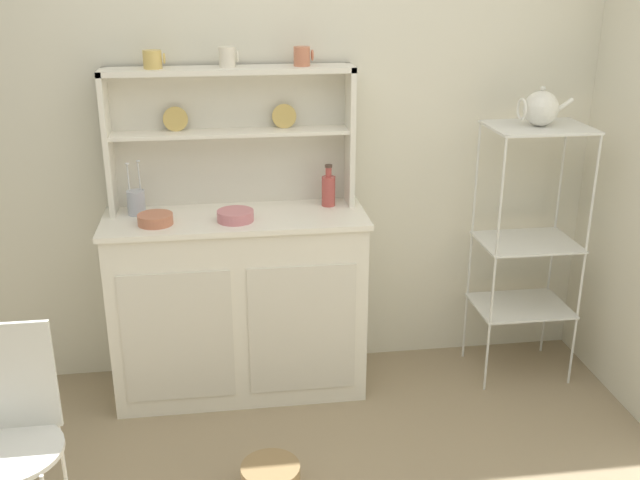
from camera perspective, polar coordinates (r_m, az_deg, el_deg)
name	(u,v)px	position (r m, az deg, el deg)	size (l,w,h in m)	color
wall_back	(265,122)	(3.49, -4.31, 9.11)	(3.84, 0.05, 2.50)	silver
hutch_cabinet	(239,302)	(3.49, -6.29, -4.79)	(1.18, 0.45, 0.88)	white
hutch_shelf_unit	(231,125)	(3.39, -6.92, 8.81)	(1.10, 0.18, 0.64)	silver
bakers_rack	(529,226)	(3.63, 15.81, 1.05)	(0.45, 0.35, 1.25)	silver
wire_chair	(8,425)	(2.70, -22.94, -13.02)	(0.36, 0.36, 0.85)	white
floor_basket	(271,479)	(3.02, -3.83, -17.94)	(0.23, 0.23, 0.12)	#93754C
cup_gold_0	(153,59)	(3.31, -12.79, 13.45)	(0.09, 0.08, 0.08)	#DBB760
cup_cream_1	(228,57)	(3.30, -7.16, 13.85)	(0.08, 0.07, 0.09)	silver
cup_terracotta_2	(302,56)	(3.32, -1.38, 14.01)	(0.09, 0.07, 0.08)	#C67556
bowl_mixing_large	(155,219)	(3.26, -12.60, 1.57)	(0.15, 0.15, 0.05)	#C67556
bowl_floral_medium	(235,216)	(3.25, -6.55, 1.88)	(0.16, 0.16, 0.05)	#D17A84
jam_bottle	(328,189)	(3.42, 0.66, 3.92)	(0.06, 0.06, 0.20)	#B74C47
utensil_jar	(136,202)	(3.40, -14.02, 2.88)	(0.08, 0.08, 0.25)	#B2B7C6
porcelain_teapot	(541,108)	(3.49, 16.67, 9.71)	(0.25, 0.16, 0.18)	white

